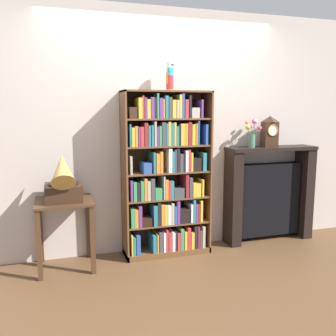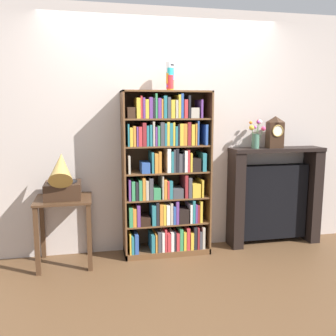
{
  "view_description": "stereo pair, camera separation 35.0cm",
  "coord_description": "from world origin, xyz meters",
  "px_view_note": "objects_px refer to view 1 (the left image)",
  "views": [
    {
      "loc": [
        -1.12,
        -3.57,
        1.56
      ],
      "look_at": [
        0.02,
        0.11,
        0.93
      ],
      "focal_mm": 39.56,
      "sensor_mm": 36.0,
      "label": 1
    },
    {
      "loc": [
        -0.78,
        -3.66,
        1.56
      ],
      "look_at": [
        0.02,
        0.11,
        0.93
      ],
      "focal_mm": 39.56,
      "sensor_mm": 36.0,
      "label": 2
    }
  ],
  "objects_px": {
    "cup_stack": "(170,77)",
    "bookshelf": "(166,178)",
    "side_table_left": "(65,217)",
    "gramophone": "(63,181)",
    "fireplace_mantel": "(268,194)",
    "mantel_clock": "(270,131)",
    "flower_vase": "(252,134)"
  },
  "relations": [
    {
      "from": "bookshelf",
      "to": "mantel_clock",
      "type": "height_order",
      "value": "bookshelf"
    },
    {
      "from": "cup_stack",
      "to": "gramophone",
      "type": "relative_size",
      "value": 0.54
    },
    {
      "from": "mantel_clock",
      "to": "gramophone",
      "type": "bearing_deg",
      "value": -175.98
    },
    {
      "from": "bookshelf",
      "to": "fireplace_mantel",
      "type": "relative_size",
      "value": 1.55
    },
    {
      "from": "cup_stack",
      "to": "fireplace_mantel",
      "type": "distance_m",
      "value": 1.82
    },
    {
      "from": "cup_stack",
      "to": "side_table_left",
      "type": "distance_m",
      "value": 1.75
    },
    {
      "from": "gramophone",
      "to": "side_table_left",
      "type": "bearing_deg",
      "value": 90.0
    },
    {
      "from": "bookshelf",
      "to": "mantel_clock",
      "type": "distance_m",
      "value": 1.33
    },
    {
      "from": "bookshelf",
      "to": "cup_stack",
      "type": "relative_size",
      "value": 6.13
    },
    {
      "from": "side_table_left",
      "to": "mantel_clock",
      "type": "relative_size",
      "value": 1.93
    },
    {
      "from": "side_table_left",
      "to": "flower_vase",
      "type": "height_order",
      "value": "flower_vase"
    },
    {
      "from": "cup_stack",
      "to": "flower_vase",
      "type": "height_order",
      "value": "cup_stack"
    },
    {
      "from": "cup_stack",
      "to": "gramophone",
      "type": "xyz_separation_m",
      "value": [
        -1.1,
        -0.15,
        -1.0
      ]
    },
    {
      "from": "bookshelf",
      "to": "flower_vase",
      "type": "bearing_deg",
      "value": 1.92
    },
    {
      "from": "fireplace_mantel",
      "to": "flower_vase",
      "type": "bearing_deg",
      "value": -174.63
    },
    {
      "from": "bookshelf",
      "to": "fireplace_mantel",
      "type": "bearing_deg",
      "value": 2.62
    },
    {
      "from": "cup_stack",
      "to": "fireplace_mantel",
      "type": "height_order",
      "value": "cup_stack"
    },
    {
      "from": "cup_stack",
      "to": "flower_vase",
      "type": "distance_m",
      "value": 1.15
    },
    {
      "from": "side_table_left",
      "to": "gramophone",
      "type": "distance_m",
      "value": 0.37
    },
    {
      "from": "side_table_left",
      "to": "mantel_clock",
      "type": "height_order",
      "value": "mantel_clock"
    },
    {
      "from": "side_table_left",
      "to": "mantel_clock",
      "type": "xyz_separation_m",
      "value": [
        2.3,
        0.11,
        0.78
      ]
    },
    {
      "from": "fireplace_mantel",
      "to": "side_table_left",
      "type": "bearing_deg",
      "value": -176.79
    },
    {
      "from": "side_table_left",
      "to": "bookshelf",
      "type": "bearing_deg",
      "value": 3.92
    },
    {
      "from": "gramophone",
      "to": "mantel_clock",
      "type": "relative_size",
      "value": 1.49
    },
    {
      "from": "cup_stack",
      "to": "bookshelf",
      "type": "bearing_deg",
      "value": -155.4
    },
    {
      "from": "fireplace_mantel",
      "to": "mantel_clock",
      "type": "relative_size",
      "value": 3.17
    },
    {
      "from": "bookshelf",
      "to": "side_table_left",
      "type": "distance_m",
      "value": 1.1
    },
    {
      "from": "bookshelf",
      "to": "gramophone",
      "type": "xyz_separation_m",
      "value": [
        -1.05,
        -0.13,
        0.05
      ]
    },
    {
      "from": "mantel_clock",
      "to": "cup_stack",
      "type": "bearing_deg",
      "value": -179.37
    },
    {
      "from": "gramophone",
      "to": "fireplace_mantel",
      "type": "xyz_separation_m",
      "value": [
        2.33,
        0.19,
        -0.33
      ]
    },
    {
      "from": "side_table_left",
      "to": "flower_vase",
      "type": "distance_m",
      "value": 2.21
    },
    {
      "from": "side_table_left",
      "to": "flower_vase",
      "type": "bearing_deg",
      "value": 2.94
    }
  ]
}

